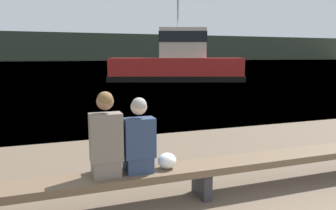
{
  "coord_description": "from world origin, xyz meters",
  "views": [
    {
      "loc": [
        -2.63,
        -1.27,
        1.92
      ],
      "look_at": [
        -0.16,
        5.58,
        0.81
      ],
      "focal_mm": 35.0,
      "sensor_mm": 36.0,
      "label": 1
    }
  ],
  "objects_px": {
    "bench_main": "(202,170)",
    "tugboat_red": "(177,65)",
    "person_right": "(139,140)",
    "shopping_bag": "(167,161)",
    "person_left": "(106,139)"
  },
  "relations": [
    {
      "from": "bench_main",
      "to": "person_right",
      "type": "bearing_deg",
      "value": 179.95
    },
    {
      "from": "bench_main",
      "to": "person_left",
      "type": "bearing_deg",
      "value": -179.95
    },
    {
      "from": "bench_main",
      "to": "shopping_bag",
      "type": "relative_size",
      "value": 31.09
    },
    {
      "from": "person_right",
      "to": "shopping_bag",
      "type": "bearing_deg",
      "value": -0.24
    },
    {
      "from": "shopping_bag",
      "to": "tugboat_red",
      "type": "distance_m",
      "value": 20.54
    },
    {
      "from": "person_right",
      "to": "tugboat_red",
      "type": "distance_m",
      "value": 20.67
    },
    {
      "from": "shopping_bag",
      "to": "person_right",
      "type": "bearing_deg",
      "value": 179.76
    },
    {
      "from": "bench_main",
      "to": "person_left",
      "type": "distance_m",
      "value": 1.4
    },
    {
      "from": "shopping_bag",
      "to": "tugboat_red",
      "type": "bearing_deg",
      "value": 68.2
    },
    {
      "from": "person_right",
      "to": "tugboat_red",
      "type": "height_order",
      "value": "tugboat_red"
    },
    {
      "from": "bench_main",
      "to": "person_left",
      "type": "xyz_separation_m",
      "value": [
        -1.29,
        -0.0,
        0.54
      ]
    },
    {
      "from": "shopping_bag",
      "to": "bench_main",
      "type": "bearing_deg",
      "value": 0.08
    },
    {
      "from": "bench_main",
      "to": "person_left",
      "type": "height_order",
      "value": "person_left"
    },
    {
      "from": "bench_main",
      "to": "shopping_bag",
      "type": "height_order",
      "value": "shopping_bag"
    },
    {
      "from": "bench_main",
      "to": "tugboat_red",
      "type": "xyz_separation_m",
      "value": [
        7.12,
        19.06,
        0.85
      ]
    }
  ]
}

